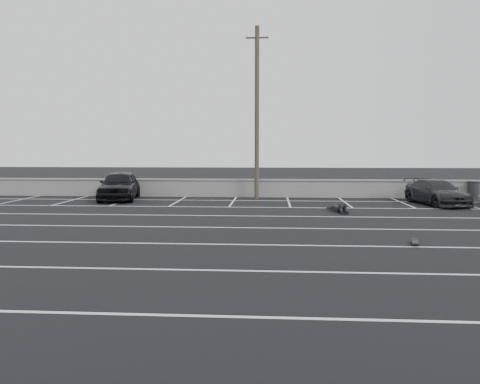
# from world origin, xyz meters

# --- Properties ---
(ground) EXTENTS (120.00, 120.00, 0.00)m
(ground) POSITION_xyz_m (0.00, 0.00, 0.00)
(ground) COLOR black
(ground) RESTS_ON ground
(seawall) EXTENTS (50.00, 0.45, 1.06)m
(seawall) POSITION_xyz_m (0.00, 14.00, 0.55)
(seawall) COLOR gray
(seawall) RESTS_ON ground
(stall_lines) EXTENTS (36.00, 20.05, 0.01)m
(stall_lines) POSITION_xyz_m (-0.08, 4.41, 0.00)
(stall_lines) COLOR silver
(stall_lines) RESTS_ON ground
(car_left) EXTENTS (2.66, 5.02, 1.63)m
(car_left) POSITION_xyz_m (-8.44, 12.00, 0.81)
(car_left) COLOR black
(car_left) RESTS_ON ground
(car_right) EXTENTS (2.57, 4.66, 1.28)m
(car_right) POSITION_xyz_m (8.50, 10.76, 0.64)
(car_right) COLOR black
(car_right) RESTS_ON ground
(utility_pole) EXTENTS (1.29, 0.26, 9.70)m
(utility_pole) POSITION_xyz_m (-0.77, 13.20, 4.91)
(utility_pole) COLOR #4C4238
(utility_pole) RESTS_ON ground
(trash_bin) EXTENTS (0.85, 0.85, 1.03)m
(trash_bin) POSITION_xyz_m (11.54, 13.60, 0.52)
(trash_bin) COLOR #29292C
(trash_bin) RESTS_ON ground
(person) EXTENTS (1.43, 2.47, 0.45)m
(person) POSITION_xyz_m (3.11, 7.85, 0.23)
(person) COLOR black
(person) RESTS_ON ground
(skateboard) EXTENTS (0.36, 0.74, 0.09)m
(skateboard) POSITION_xyz_m (4.33, 0.36, 0.07)
(skateboard) COLOR black
(skateboard) RESTS_ON ground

